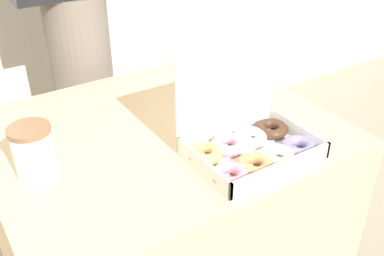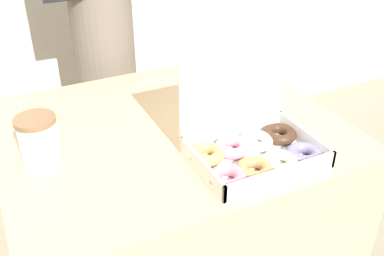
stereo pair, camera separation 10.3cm
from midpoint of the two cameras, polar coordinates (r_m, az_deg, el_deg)
table at (r=1.49m, az=-0.42°, el=-11.50°), size 0.94×0.78×0.70m
donut_box at (r=1.14m, az=10.24°, el=-2.26°), size 0.34×0.23×0.28m
coffee_cup at (r=1.13m, az=-16.41°, el=-1.78°), size 0.10×0.10×0.13m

